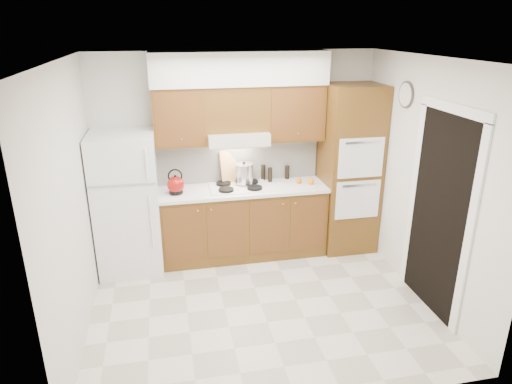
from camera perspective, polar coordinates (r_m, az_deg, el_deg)
floor at (r=5.17m, az=0.58°, el=-13.82°), size 3.60×3.60×0.00m
ceiling at (r=4.29m, az=0.71°, el=16.30°), size 3.60×3.60×0.00m
wall_back at (r=5.97m, az=-2.43°, el=4.75°), size 3.60×0.02×2.60m
wall_left at (r=4.56m, az=-22.05°, el=-1.78°), size 0.02×3.00×2.60m
wall_right at (r=5.23m, az=20.28°, el=1.22°), size 0.02×3.00×2.60m
fridge at (r=5.72m, az=-15.79°, el=-1.39°), size 0.75×0.72×1.72m
base_cabinets at (r=5.99m, az=-1.60°, el=-3.86°), size 2.11×0.60×0.90m
countertop at (r=5.80m, az=-1.63°, el=0.34°), size 2.13×0.62×0.04m
backsplash at (r=5.98m, az=-2.16°, el=3.99°), size 2.11×0.03×0.56m
oven_cabinet at (r=6.12m, az=11.55°, el=2.79°), size 0.70×0.65×2.20m
upper_cab_left at (r=5.62m, az=-9.55°, el=9.27°), size 0.63×0.33×0.70m
upper_cab_right at (r=5.85m, az=4.79°, el=9.90°), size 0.73×0.33×0.70m
range_hood at (r=5.68m, az=-2.35°, el=6.82°), size 0.75×0.45×0.15m
upper_cab_over_hood at (r=5.67m, az=-2.50°, el=10.40°), size 0.75×0.33×0.55m
soffit at (r=5.60m, az=-2.03°, el=15.18°), size 2.13×0.36×0.40m
cooktop at (r=5.80m, az=-2.16°, el=0.62°), size 0.74×0.50×0.01m
doorway at (r=5.04m, az=21.84°, el=-2.76°), size 0.02×0.90×2.10m
wall_clock at (r=5.50m, az=18.26°, el=11.48°), size 0.02×0.30×0.30m
kettle at (r=5.63m, az=-10.01°, el=0.88°), size 0.23×0.23×0.21m
cutting_board at (r=5.96m, az=-2.92°, el=3.11°), size 0.35×0.19×0.44m
stock_pot at (r=5.85m, az=-1.52°, el=2.32°), size 0.28×0.28×0.25m
condiment_a at (r=6.06m, az=0.92°, el=2.47°), size 0.07×0.07×0.21m
condiment_b at (r=5.99m, az=1.77°, el=2.17°), size 0.08×0.08×0.19m
condiment_c at (r=6.13m, az=3.92°, el=2.49°), size 0.08×0.08×0.18m
orange_near at (r=5.95m, az=6.86°, el=1.35°), size 0.09×0.09×0.08m
orange_far at (r=5.96m, az=5.39°, el=1.39°), size 0.09×0.09×0.07m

